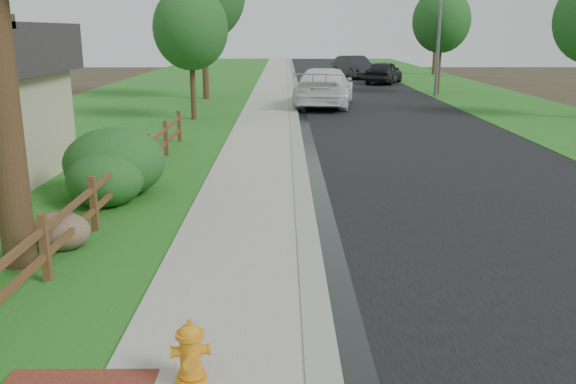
{
  "coord_description": "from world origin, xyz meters",
  "views": [
    {
      "loc": [
        -0.02,
        -5.78,
        3.7
      ],
      "look_at": [
        0.04,
        4.15,
        1.07
      ],
      "focal_mm": 38.0,
      "sensor_mm": 36.0,
      "label": 1
    }
  ],
  "objects_px": {
    "ranch_fence": "(111,186)",
    "dark_car_mid": "(384,72)",
    "white_suv": "(324,87)",
    "fire_hydrant": "(191,354)"
  },
  "relations": [
    {
      "from": "fire_hydrant",
      "to": "ranch_fence",
      "type": "bearing_deg",
      "value": 111.91
    },
    {
      "from": "ranch_fence",
      "to": "white_suv",
      "type": "bearing_deg",
      "value": 73.38
    },
    {
      "from": "fire_hydrant",
      "to": "dark_car_mid",
      "type": "bearing_deg",
      "value": 78.11
    },
    {
      "from": "ranch_fence",
      "to": "fire_hydrant",
      "type": "xyz_separation_m",
      "value": [
        2.59,
        -6.44,
        -0.19
      ]
    },
    {
      "from": "dark_car_mid",
      "to": "fire_hydrant",
      "type": "bearing_deg",
      "value": 101.16
    },
    {
      "from": "white_suv",
      "to": "fire_hydrant",
      "type": "bearing_deg",
      "value": 91.75
    },
    {
      "from": "white_suv",
      "to": "dark_car_mid",
      "type": "height_order",
      "value": "white_suv"
    },
    {
      "from": "ranch_fence",
      "to": "white_suv",
      "type": "xyz_separation_m",
      "value": [
        5.6,
        18.76,
        0.36
      ]
    },
    {
      "from": "ranch_fence",
      "to": "dark_car_mid",
      "type": "xyz_separation_m",
      "value": [
        10.8,
        32.56,
        0.21
      ]
    },
    {
      "from": "fire_hydrant",
      "to": "dark_car_mid",
      "type": "relative_size",
      "value": 0.15
    }
  ]
}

